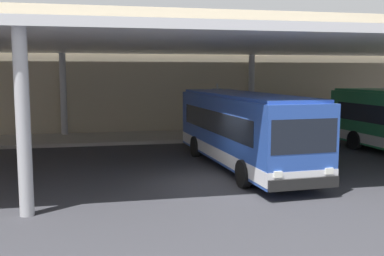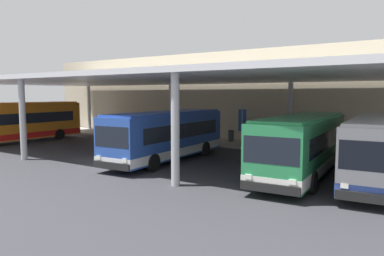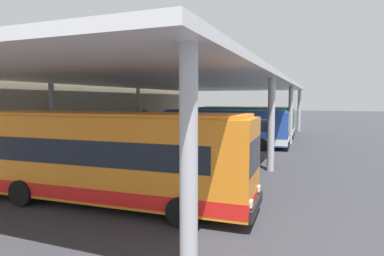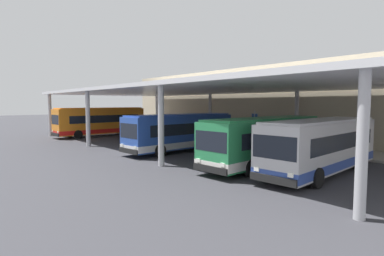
% 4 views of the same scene
% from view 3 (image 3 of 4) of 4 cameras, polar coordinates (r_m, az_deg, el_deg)
% --- Properties ---
extents(ground_plane, '(200.00, 200.00, 0.00)m').
position_cam_3_polar(ground_plane, '(25.74, 9.89, -4.14)').
color(ground_plane, '#333338').
extents(platform_kerb, '(42.00, 4.50, 0.18)m').
position_cam_3_polar(platform_kerb, '(30.33, -12.42, -2.62)').
color(platform_kerb, '#A39E93').
rests_on(platform_kerb, ground).
extents(station_building_facade, '(48.00, 1.60, 8.30)m').
position_cam_3_polar(station_building_facade, '(32.00, -17.41, 4.95)').
color(station_building_facade, '#C1B293').
rests_on(station_building_facade, ground).
extents(canopy_shelter, '(40.00, 17.00, 5.55)m').
position_cam_3_polar(canopy_shelter, '(27.09, -1.50, 7.66)').
color(canopy_shelter, silver).
rests_on(canopy_shelter, ground).
extents(bus_nearest_bay, '(3.07, 11.43, 3.57)m').
position_cam_3_polar(bus_nearest_bay, '(12.99, -14.44, -5.01)').
color(bus_nearest_bay, orange).
rests_on(bus_nearest_bay, ground).
extents(bus_second_bay, '(3.18, 10.66, 3.17)m').
position_cam_3_polar(bus_second_bay, '(27.92, 5.75, 0.05)').
color(bus_second_bay, '#284CA8').
rests_on(bus_second_bay, ground).
extents(bus_middle_bay, '(3.15, 10.66, 3.17)m').
position_cam_3_polar(bus_middle_bay, '(36.34, 9.09, 1.17)').
color(bus_middle_bay, '#28844C').
rests_on(bus_middle_bay, ground).
extents(bus_far_bay, '(3.25, 10.68, 3.17)m').
position_cam_3_polar(bus_far_bay, '(39.90, 9.27, 1.50)').
color(bus_far_bay, '#B7B7BC').
rests_on(bus_far_bay, ground).
extents(bench_waiting, '(1.80, 0.45, 0.92)m').
position_cam_3_polar(bench_waiting, '(34.70, -7.72, -0.64)').
color(bench_waiting, '#4C515B').
rests_on(bench_waiting, platform_kerb).
extents(trash_bin, '(0.52, 0.52, 0.98)m').
position_cam_3_polar(trash_bin, '(31.64, -11.55, -1.22)').
color(trash_bin, '#33383D').
rests_on(trash_bin, platform_kerb).
extents(banner_sign, '(0.70, 0.12, 3.20)m').
position_cam_3_polar(banner_sign, '(32.31, -8.25, 1.28)').
color(banner_sign, '#B2B2B7').
rests_on(banner_sign, platform_kerb).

